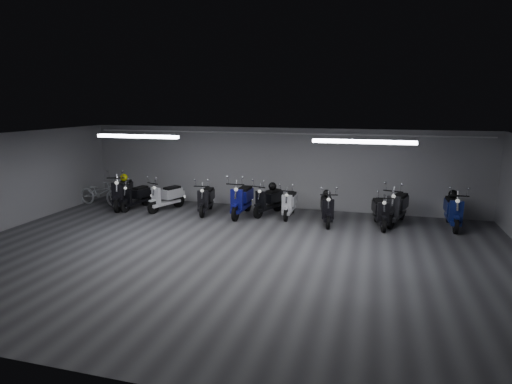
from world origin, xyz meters
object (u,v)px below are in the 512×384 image
(helmet_3, at_px, (272,186))
(scooter_3, at_px, (206,195))
(scooter_7, at_px, (327,203))
(scooter_8, at_px, (381,207))
(helmet_1, at_px, (453,194))
(scooter_1, at_px, (135,192))
(helmet_0, at_px, (124,177))
(scooter_4, at_px, (242,194))
(helmet_2, at_px, (327,193))
(scooter_9, at_px, (398,202))
(scooter_10, at_px, (454,206))
(scooter_5, at_px, (268,196))
(scooter_0, at_px, (122,188))
(bicycle, at_px, (100,190))
(scooter_2, at_px, (166,192))
(scooter_6, at_px, (289,199))

(helmet_3, bearing_deg, scooter_3, -164.64)
(scooter_7, bearing_deg, scooter_8, -7.60)
(helmet_3, bearing_deg, helmet_1, 0.33)
(scooter_1, relative_size, scooter_7, 0.95)
(helmet_3, bearing_deg, helmet_0, -175.29)
(scooter_4, height_order, helmet_1, scooter_4)
(scooter_7, height_order, helmet_2, scooter_7)
(scooter_8, distance_m, helmet_0, 8.79)
(scooter_7, bearing_deg, helmet_0, 166.94)
(scooter_4, relative_size, helmet_3, 7.21)
(scooter_9, relative_size, scooter_10, 1.03)
(scooter_5, bearing_deg, scooter_8, 13.27)
(scooter_3, bearing_deg, scooter_9, -5.38)
(scooter_0, xyz_separation_m, scooter_5, (5.15, 0.48, -0.10))
(helmet_2, bearing_deg, scooter_5, 170.96)
(scooter_1, height_order, bicycle, scooter_1)
(scooter_4, bearing_deg, scooter_7, -2.51)
(scooter_10, bearing_deg, scooter_8, -167.60)
(scooter_4, bearing_deg, bicycle, -179.37)
(scooter_9, distance_m, helmet_3, 3.97)
(helmet_2, bearing_deg, scooter_1, -178.46)
(scooter_3, relative_size, helmet_0, 6.31)
(helmet_1, height_order, helmet_3, helmet_1)
(scooter_3, height_order, scooter_8, scooter_3)
(helmet_0, xyz_separation_m, helmet_1, (10.84, 0.47, -0.07))
(scooter_1, xyz_separation_m, scooter_4, (3.84, 0.11, 0.12))
(scooter_3, bearing_deg, scooter_10, -5.93)
(scooter_2, distance_m, bicycle, 2.63)
(scooter_1, xyz_separation_m, scooter_10, (10.25, 0.49, 0.08))
(scooter_0, height_order, scooter_1, scooter_0)
(scooter_5, xyz_separation_m, bicycle, (-6.15, -0.36, -0.06))
(scooter_6, bearing_deg, scooter_2, -176.43)
(scooter_0, distance_m, helmet_2, 7.09)
(scooter_3, xyz_separation_m, scooter_8, (5.60, -0.10, -0.02))
(scooter_8, height_order, helmet_0, scooter_8)
(scooter_4, height_order, scooter_7, scooter_4)
(scooter_8, bearing_deg, scooter_9, 32.00)
(scooter_0, xyz_separation_m, helmet_0, (-0.08, 0.26, 0.31))
(scooter_5, height_order, helmet_3, scooter_5)
(scooter_0, height_order, helmet_0, scooter_0)
(helmet_0, height_order, helmet_2, helmet_0)
(scooter_10, bearing_deg, scooter_9, -179.69)
(helmet_2, xyz_separation_m, helmet_3, (-1.85, 0.53, 0.02))
(scooter_6, height_order, helmet_2, scooter_6)
(helmet_1, bearing_deg, scooter_8, -160.82)
(scooter_8, bearing_deg, scooter_5, 162.41)
(scooter_1, height_order, scooter_2, scooter_2)
(scooter_0, distance_m, scooter_2, 1.63)
(helmet_0, bearing_deg, scooter_0, -73.73)
(scooter_4, relative_size, bicycle, 1.09)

